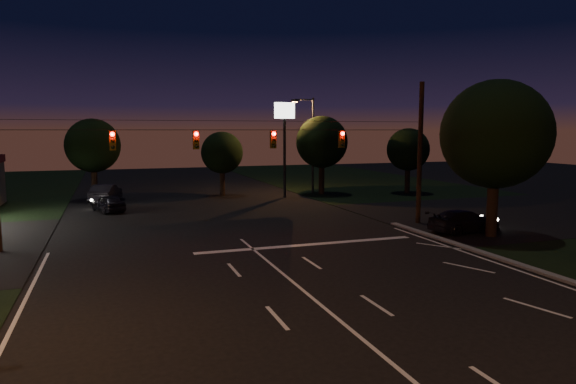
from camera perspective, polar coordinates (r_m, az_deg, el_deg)
name	(u,v)px	position (r m, az deg, el deg)	size (l,w,h in m)	color
ground	(355,334)	(15.87, 7.51, -15.33)	(140.00, 140.00, 0.00)	black
cross_street_right	(506,214)	(39.92, 23.07, -2.29)	(20.00, 16.00, 0.02)	black
stop_bar	(308,245)	(27.09, 2.24, -5.87)	(12.00, 0.50, 0.01)	silver
utility_pole_right	(418,223)	(34.26, 14.22, -3.39)	(0.30, 0.30, 9.00)	black
utility_pole_left	(0,252)	(29.21, -29.39, -5.84)	(0.28, 0.28, 8.00)	black
signal_span	(236,139)	(28.84, -5.84, 5.90)	(24.00, 0.40, 1.56)	black
pole_sign_right	(285,127)	(45.52, -0.39, 7.21)	(1.80, 0.30, 8.40)	black
street_light_right_far	(310,138)	(48.53, 2.49, 6.00)	(2.20, 0.35, 9.00)	black
tree_right_near	(494,136)	(30.81, 21.90, 5.82)	(6.00, 6.00, 8.76)	black
tree_far_b	(93,146)	(47.26, -20.84, 4.77)	(4.60, 4.60, 6.98)	black
tree_far_c	(222,153)	(47.25, -7.36, 4.30)	(3.80, 3.80, 5.86)	black
tree_far_d	(321,143)	(48.03, 3.74, 5.49)	(4.80, 4.80, 7.30)	black
tree_far_e	(408,150)	(49.97, 13.16, 4.56)	(4.00, 4.00, 6.18)	black
car_oncoming_a	(109,203)	(40.00, -19.32, -1.18)	(1.51, 3.76, 1.28)	black
car_oncoming_b	(106,193)	(45.26, -19.59, -0.13)	(1.63, 4.68, 1.54)	black
car_cross	(464,221)	(31.94, 18.99, -3.08)	(1.87, 4.59, 1.33)	black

